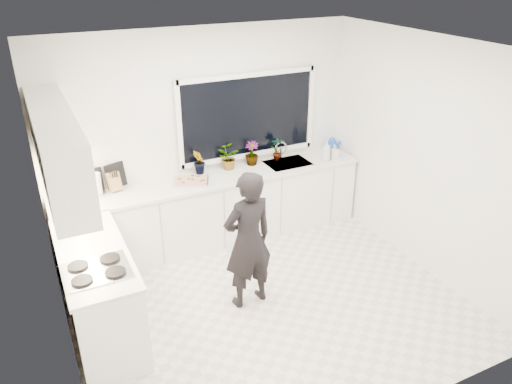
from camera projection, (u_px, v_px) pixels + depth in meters
floor at (267, 303)px, 5.45m from camera, size 4.00×3.50×0.02m
wall_back at (204, 137)px, 6.29m from camera, size 4.00×0.02×2.70m
wall_left at (49, 238)px, 4.07m from camera, size 0.02×3.50×2.70m
wall_right at (425, 157)px, 5.66m from camera, size 0.02×3.50×2.70m
ceiling at (270, 48)px, 4.27m from camera, size 4.00×3.50×0.02m
window at (248, 116)px, 6.41m from camera, size 1.80×0.02×1.00m
base_cabinets_back at (216, 211)px, 6.43m from camera, size 3.92×0.58×0.88m
base_cabinets_left at (99, 293)px, 4.88m from camera, size 0.58×1.60×0.88m
countertop_back at (215, 179)px, 6.22m from camera, size 3.94×0.62×0.04m
countertop_left at (93, 253)px, 4.68m from camera, size 0.62×1.60×0.04m
upper_cabinets at (57, 149)px, 4.50m from camera, size 0.34×2.10×0.70m
sink at (288, 166)px, 6.66m from camera, size 0.58×0.42×0.14m
faucet at (281, 150)px, 6.75m from camera, size 0.03×0.03×0.22m
stovetop at (97, 270)px, 4.37m from camera, size 0.56×0.48×0.03m
person at (248, 240)px, 5.14m from camera, size 0.60×0.42×1.54m
pizza_tray at (191, 181)px, 6.07m from camera, size 0.51×0.45×0.03m
pizza at (191, 180)px, 6.06m from camera, size 0.46×0.40×0.01m
watering_can at (332, 145)px, 7.06m from camera, size 0.14×0.14×0.13m
paper_towel_roll at (97, 185)px, 5.69m from camera, size 0.14×0.14×0.26m
knife_block at (114, 182)px, 5.81m from camera, size 0.15×0.13×0.22m
utensil_crock at (65, 227)px, 4.93m from camera, size 0.17×0.17×0.16m
picture_frame_large at (93, 180)px, 5.79m from camera, size 0.22×0.03×0.28m
picture_frame_small at (116, 175)px, 5.89m from camera, size 0.24×0.10×0.30m
herb_plants at (234, 156)px, 6.42m from camera, size 1.29×0.37×0.33m
soap_bottles at (329, 151)px, 6.68m from camera, size 0.25×0.15×0.29m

